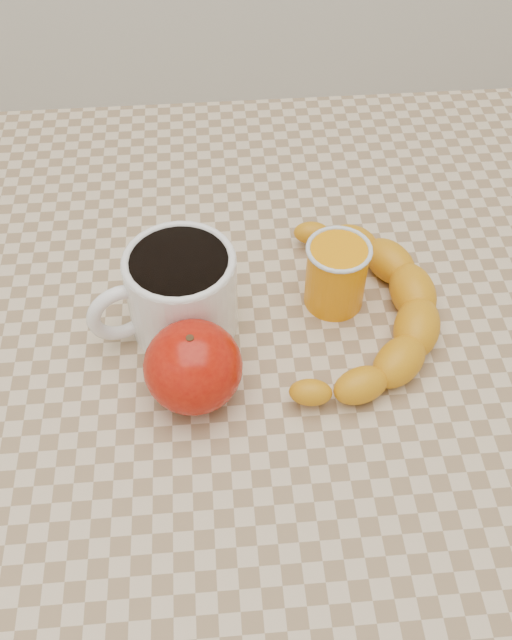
{
  "coord_description": "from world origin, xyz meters",
  "views": [
    {
      "loc": [
        -0.04,
        -0.43,
        1.29
      ],
      "look_at": [
        0.0,
        0.0,
        0.77
      ],
      "focal_mm": 40.0,
      "sensor_mm": 36.0,
      "label": 1
    }
  ],
  "objects": [
    {
      "name": "table",
      "position": [
        0.0,
        0.0,
        0.66
      ],
      "size": [
        0.8,
        0.8,
        0.75
      ],
      "color": "#C9B18E",
      "rests_on": "ground"
    },
    {
      "name": "ground",
      "position": [
        0.0,
        0.0,
        0.0
      ],
      "size": [
        3.0,
        3.0,
        0.0
      ],
      "primitive_type": "plane",
      "color": "tan",
      "rests_on": "ground"
    },
    {
      "name": "apple",
      "position": [
        -0.06,
        -0.07,
        0.79
      ],
      "size": [
        0.11,
        0.11,
        0.08
      ],
      "color": "#950B04",
      "rests_on": "table"
    },
    {
      "name": "orange_juice_glass",
      "position": [
        0.08,
        0.04,
        0.79
      ],
      "size": [
        0.06,
        0.06,
        0.07
      ],
      "color": "orange",
      "rests_on": "table"
    },
    {
      "name": "banana",
      "position": [
        0.1,
        0.0,
        0.77
      ],
      "size": [
        0.35,
        0.38,
        0.04
      ],
      "primitive_type": null,
      "rotation": [
        0.0,
        0.0,
        -0.31
      ],
      "color": "orange",
      "rests_on": "table"
    },
    {
      "name": "coffee_mug",
      "position": [
        -0.07,
        0.02,
        0.8
      ],
      "size": [
        0.16,
        0.13,
        0.09
      ],
      "color": "white",
      "rests_on": "table"
    }
  ]
}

